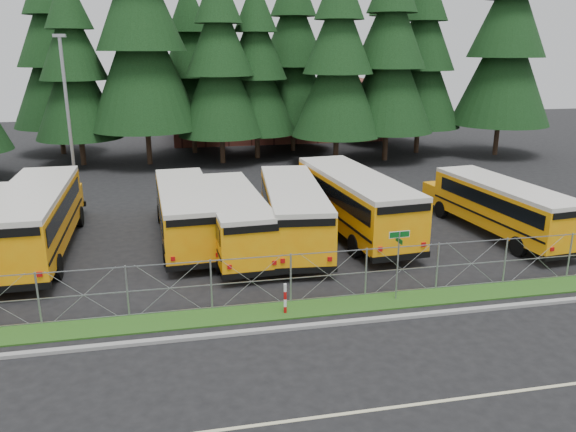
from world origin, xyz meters
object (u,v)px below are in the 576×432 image
(bus_east, at_px, (498,208))
(street_sign, at_px, (398,251))
(bus_5, at_px, (292,213))
(light_standard, at_px, (68,116))
(bus_4, at_px, (232,219))
(bus_6, at_px, (351,203))
(bus_3, at_px, (185,214))
(striped_bollard, at_px, (285,299))
(bus_1, at_px, (37,221))

(bus_east, height_order, street_sign, street_sign)
(bus_5, relative_size, light_standard, 1.12)
(bus_4, bearing_deg, bus_6, 6.97)
(bus_3, xyz_separation_m, light_standard, (-6.36, 7.92, 4.07))
(bus_east, xyz_separation_m, striped_bollard, (-12.66, -6.86, -0.80))
(bus_6, bearing_deg, street_sign, -101.00)
(bus_3, relative_size, bus_5, 0.96)
(bus_3, bearing_deg, bus_1, -179.67)
(bus_6, height_order, light_standard, light_standard)
(bus_1, bearing_deg, street_sign, -30.89)
(bus_1, relative_size, street_sign, 4.38)
(bus_east, distance_m, striped_bollard, 14.42)
(bus_5, bearing_deg, striped_bollard, -98.13)
(bus_5, height_order, bus_east, bus_5)
(bus_1, height_order, bus_6, bus_1)
(bus_6, relative_size, street_sign, 4.35)
(bus_6, height_order, bus_east, bus_6)
(striped_bollard, bearing_deg, bus_5, 76.11)
(bus_5, xyz_separation_m, bus_6, (3.36, 0.89, 0.11))
(bus_1, height_order, bus_east, bus_1)
(bus_3, bearing_deg, bus_east, -10.72)
(bus_3, distance_m, bus_5, 5.36)
(street_sign, bearing_deg, bus_1, 150.31)
(bus_5, bearing_deg, bus_4, -170.17)
(bus_3, distance_m, light_standard, 10.95)
(bus_1, height_order, bus_3, bus_1)
(bus_5, distance_m, street_sign, 7.94)
(bus_3, bearing_deg, bus_4, -35.37)
(street_sign, xyz_separation_m, striped_bollard, (-4.44, -0.32, -1.43))
(bus_4, relative_size, bus_east, 1.01)
(bus_1, bearing_deg, bus_4, -7.57)
(bus_4, height_order, striped_bollard, bus_4)
(bus_3, bearing_deg, light_standard, 125.80)
(bus_east, bearing_deg, light_standard, 149.69)
(bus_1, height_order, bus_4, bus_1)
(light_standard, bearing_deg, bus_3, -51.24)
(street_sign, distance_m, light_standard, 22.07)
(bus_1, xyz_separation_m, bus_east, (22.80, -1.78, -0.21))
(bus_5, xyz_separation_m, striped_bollard, (-1.94, -7.84, -0.89))
(street_sign, height_order, striped_bollard, street_sign)
(bus_5, bearing_deg, bus_1, -178.02)
(bus_6, bearing_deg, bus_3, 172.80)
(bus_east, relative_size, light_standard, 1.05)
(bus_3, height_order, bus_5, bus_5)
(bus_6, bearing_deg, bus_4, -175.37)
(striped_bollard, bearing_deg, bus_east, 28.43)
(bus_east, bearing_deg, striped_bollard, -157.53)
(bus_4, xyz_separation_m, bus_5, (3.02, 0.21, 0.08))
(bus_3, relative_size, street_sign, 3.89)
(bus_1, relative_size, bus_6, 1.01)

